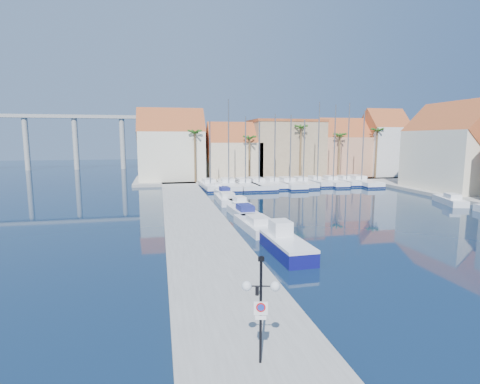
# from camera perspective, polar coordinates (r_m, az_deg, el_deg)

# --- Properties ---
(ground) EXTENTS (260.00, 260.00, 0.00)m
(ground) POSITION_cam_1_polar(r_m,az_deg,el_deg) (29.38, 13.22, -8.52)
(ground) COLOR #081C31
(ground) RESTS_ON ground
(quay_west) EXTENTS (6.00, 77.00, 0.50)m
(quay_west) POSITION_cam_1_polar(r_m,az_deg,el_deg) (39.84, -7.21, -3.59)
(quay_west) COLOR gray
(quay_west) RESTS_ON ground
(shore_north) EXTENTS (54.00, 16.00, 0.50)m
(shore_north) POSITION_cam_1_polar(r_m,az_deg,el_deg) (77.09, 4.71, 2.15)
(shore_north) COLOR gray
(shore_north) RESTS_ON ground
(lamp_post) EXTENTS (1.30, 0.57, 3.90)m
(lamp_post) POSITION_cam_1_polar(r_m,az_deg,el_deg) (13.32, 3.20, -15.21)
(lamp_post) COLOR black
(lamp_post) RESTS_ON quay_west
(bollard) EXTENTS (0.19, 0.19, 0.48)m
(bollard) POSITION_cam_1_polar(r_m,az_deg,el_deg) (19.50, 2.62, -14.78)
(bollard) COLOR black
(bollard) RESTS_ON quay_west
(fishing_boat) EXTENTS (2.35, 6.47, 2.24)m
(fishing_boat) POSITION_cam_1_polar(r_m,az_deg,el_deg) (27.56, 6.97, -7.87)
(fishing_boat) COLOR #100F5C
(fishing_boat) RESTS_ON ground
(motorboat_west_0) EXTENTS (2.74, 7.21, 1.40)m
(motorboat_west_0) POSITION_cam_1_polar(r_m,az_deg,el_deg) (34.44, 2.42, -4.95)
(motorboat_west_0) COLOR white
(motorboat_west_0) RESTS_ON ground
(motorboat_west_1) EXTENTS (2.53, 6.71, 1.40)m
(motorboat_west_1) POSITION_cam_1_polar(r_m,az_deg,el_deg) (40.12, 0.56, -3.06)
(motorboat_west_1) COLOR white
(motorboat_west_1) RESTS_ON ground
(motorboat_west_2) EXTENTS (2.26, 5.51, 1.40)m
(motorboat_west_2) POSITION_cam_1_polar(r_m,az_deg,el_deg) (45.61, -0.27, -1.69)
(motorboat_west_2) COLOR white
(motorboat_west_2) RESTS_ON ground
(motorboat_west_3) EXTENTS (2.42, 7.27, 1.40)m
(motorboat_west_3) POSITION_cam_1_polar(r_m,az_deg,el_deg) (48.92, -2.08, -1.02)
(motorboat_west_3) COLOR white
(motorboat_west_3) RESTS_ON ground
(motorboat_west_4) EXTENTS (2.16, 5.74, 1.40)m
(motorboat_west_4) POSITION_cam_1_polar(r_m,az_deg,el_deg) (54.40, -2.48, -0.08)
(motorboat_west_4) COLOR white
(motorboat_west_4) RESTS_ON ground
(motorboat_west_5) EXTENTS (2.00, 5.40, 1.40)m
(motorboat_west_5) POSITION_cam_1_polar(r_m,az_deg,el_deg) (59.39, -3.52, 0.61)
(motorboat_west_5) COLOR white
(motorboat_west_5) RESTS_ON ground
(motorboat_west_6) EXTENTS (2.08, 5.35, 1.40)m
(motorboat_west_6) POSITION_cam_1_polar(r_m,az_deg,el_deg) (64.86, -4.58, 1.24)
(motorboat_west_6) COLOR white
(motorboat_west_6) RESTS_ON ground
(motorboat_east_1) EXTENTS (3.60, 6.32, 1.40)m
(motorboat_east_1) POSITION_cam_1_polar(r_m,az_deg,el_deg) (54.85, 29.39, -1.07)
(motorboat_east_1) COLOR white
(motorboat_east_1) RESTS_ON ground
(sailboat_0) EXTENTS (3.21, 10.20, 11.11)m
(sailboat_0) POSITION_cam_1_polar(r_m,az_deg,el_deg) (62.19, -4.63, 0.99)
(sailboat_0) COLOR white
(sailboat_0) RESTS_ON ground
(sailboat_1) EXTENTS (3.88, 12.03, 14.58)m
(sailboat_1) POSITION_cam_1_polar(r_m,az_deg,el_deg) (62.80, -1.79, 1.10)
(sailboat_1) COLOR white
(sailboat_1) RESTS_ON ground
(sailboat_2) EXTENTS (3.08, 11.23, 11.86)m
(sailboat_2) POSITION_cam_1_polar(r_m,az_deg,el_deg) (63.00, 0.70, 1.11)
(sailboat_2) COLOR white
(sailboat_2) RESTS_ON ground
(sailboat_3) EXTENTS (3.67, 12.16, 11.04)m
(sailboat_3) POSITION_cam_1_polar(r_m,az_deg,el_deg) (63.94, 2.73, 1.19)
(sailboat_3) COLOR white
(sailboat_3) RESTS_ON ground
(sailboat_4) EXTENTS (2.92, 9.71, 12.38)m
(sailboat_4) POSITION_cam_1_polar(r_m,az_deg,el_deg) (64.89, 5.10, 1.31)
(sailboat_4) COLOR white
(sailboat_4) RESTS_ON ground
(sailboat_5) EXTENTS (3.16, 11.30, 12.20)m
(sailboat_5) POSITION_cam_1_polar(r_m,az_deg,el_deg) (65.07, 7.42, 1.27)
(sailboat_5) COLOR white
(sailboat_5) RESTS_ON ground
(sailboat_6) EXTENTS (2.83, 9.83, 11.42)m
(sailboat_6) POSITION_cam_1_polar(r_m,az_deg,el_deg) (66.33, 9.44, 1.37)
(sailboat_6) COLOR white
(sailboat_6) RESTS_ON ground
(sailboat_7) EXTENTS (2.53, 8.46, 14.53)m
(sailboat_7) POSITION_cam_1_polar(r_m,az_deg,el_deg) (68.25, 11.53, 1.57)
(sailboat_7) COLOR white
(sailboat_7) RESTS_ON ground
(sailboat_8) EXTENTS (3.27, 10.01, 14.10)m
(sailboat_8) POSITION_cam_1_polar(r_m,az_deg,el_deg) (68.96, 13.83, 1.53)
(sailboat_8) COLOR white
(sailboat_8) RESTS_ON ground
(sailboat_9) EXTENTS (2.26, 8.21, 14.47)m
(sailboat_9) POSITION_cam_1_polar(r_m,az_deg,el_deg) (70.33, 15.75, 1.63)
(sailboat_9) COLOR white
(sailboat_9) RESTS_ON ground
(sailboat_10) EXTENTS (3.78, 12.17, 13.18)m
(sailboat_10) POSITION_cam_1_polar(r_m,az_deg,el_deg) (71.23, 17.76, 1.55)
(sailboat_10) COLOR white
(sailboat_10) RESTS_ON ground
(building_0) EXTENTS (12.30, 9.00, 13.50)m
(building_0) POSITION_cam_1_polar(r_m,az_deg,el_deg) (72.43, -10.42, 6.63)
(building_0) COLOR beige
(building_0) RESTS_ON shore_north
(building_1) EXTENTS (10.30, 8.00, 11.00)m
(building_1) POSITION_cam_1_polar(r_m,az_deg,el_deg) (73.82, -1.00, 5.84)
(building_1) COLOR #C7B08C
(building_1) RESTS_ON shore_north
(building_2) EXTENTS (14.20, 10.20, 11.50)m
(building_2) POSITION_cam_1_polar(r_m,az_deg,el_deg) (77.62, 6.90, 6.61)
(building_2) COLOR #9A815E
(building_2) RESTS_ON shore_north
(building_3) EXTENTS (10.30, 8.00, 12.00)m
(building_3) POSITION_cam_1_polar(r_m,az_deg,el_deg) (81.43, 15.18, 6.17)
(building_3) COLOR tan
(building_3) RESTS_ON shore_north
(building_4) EXTENTS (8.30, 8.00, 14.00)m
(building_4) POSITION_cam_1_polar(r_m,az_deg,el_deg) (85.06, 20.96, 6.74)
(building_4) COLOR silver
(building_4) RESTS_ON shore_north
(building_6) EXTENTS (9.00, 14.30, 13.50)m
(building_6) POSITION_cam_1_polar(r_m,az_deg,el_deg) (66.32, 29.88, 5.55)
(building_6) COLOR beige
(building_6) RESTS_ON shore_east
(palm_0) EXTENTS (2.60, 2.60, 10.15)m
(palm_0) POSITION_cam_1_polar(r_m,az_deg,el_deg) (67.66, -6.91, 8.77)
(palm_0) COLOR brown
(palm_0) RESTS_ON shore_north
(palm_1) EXTENTS (2.60, 2.60, 9.15)m
(palm_1) POSITION_cam_1_polar(r_m,az_deg,el_deg) (69.30, 1.44, 8.03)
(palm_1) COLOR brown
(palm_1) RESTS_ON shore_north
(palm_2) EXTENTS (2.60, 2.60, 11.15)m
(palm_2) POSITION_cam_1_polar(r_m,az_deg,el_deg) (72.32, 9.28, 9.43)
(palm_2) COLOR brown
(palm_2) RESTS_ON shore_north
(palm_3) EXTENTS (2.60, 2.60, 9.65)m
(palm_3) POSITION_cam_1_polar(r_m,az_deg,el_deg) (75.58, 14.97, 8.13)
(palm_3) COLOR brown
(palm_3) RESTS_ON shore_north
(palm_4) EXTENTS (2.60, 2.60, 10.65)m
(palm_4) POSITION_cam_1_polar(r_m,az_deg,el_deg) (79.53, 20.19, 8.58)
(palm_4) COLOR brown
(palm_4) RESTS_ON shore_north
(viaduct) EXTENTS (48.00, 2.20, 14.45)m
(viaduct) POSITION_cam_1_polar(r_m,az_deg,el_deg) (110.68, -26.46, 8.35)
(viaduct) COLOR #9E9E99
(viaduct) RESTS_ON ground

